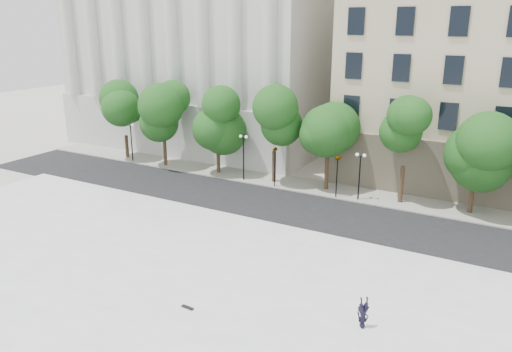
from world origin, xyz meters
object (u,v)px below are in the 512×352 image
object	(u,v)px
traffic_light_west	(275,147)
person_lying	(362,323)
traffic_light_east	(338,155)
skateboard	(188,307)

from	to	relation	value
traffic_light_west	person_lying	world-z (taller)	traffic_light_west
traffic_light_west	traffic_light_east	bearing A→B (deg)	0.00
traffic_light_west	traffic_light_east	xyz separation A→B (m)	(5.84, 0.00, 0.00)
skateboard	traffic_light_west	bearing A→B (deg)	108.33
traffic_light_east	person_lying	xyz separation A→B (m)	(7.94, -17.67, -3.08)
skateboard	traffic_light_east	bearing A→B (deg)	92.29
traffic_light_east	skateboard	xyz separation A→B (m)	(-0.28, -20.38, -3.27)
traffic_light_west	traffic_light_east	size ratio (longest dim) A/B	1.00
traffic_light_west	traffic_light_east	world-z (taller)	traffic_light_east
person_lying	traffic_light_east	bearing A→B (deg)	78.76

